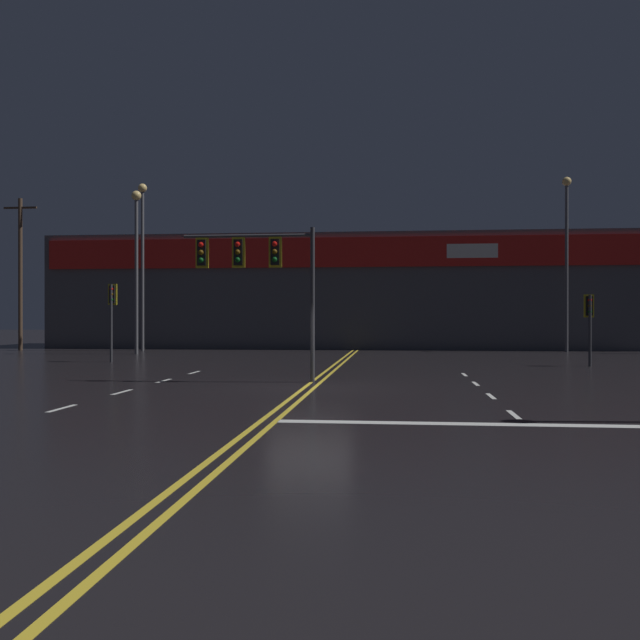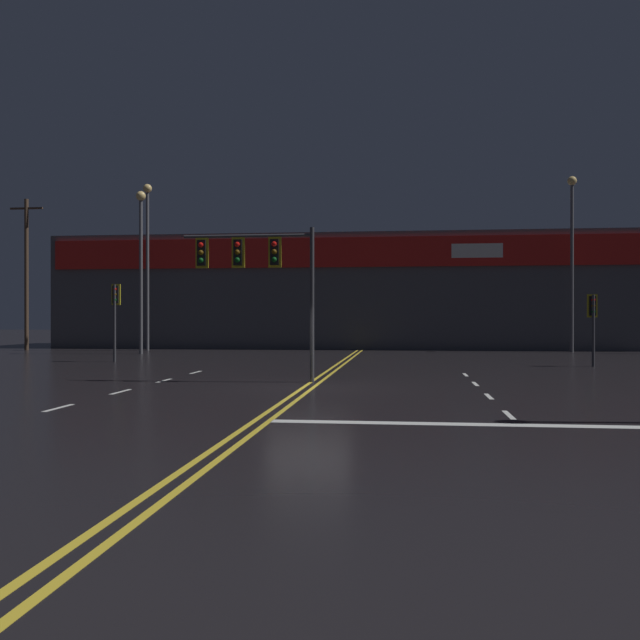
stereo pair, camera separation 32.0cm
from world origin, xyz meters
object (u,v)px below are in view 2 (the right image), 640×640
at_px(traffic_signal_median, 255,262).
at_px(streetlight_far_left, 147,246).
at_px(streetlight_far_right, 572,242).
at_px(streetlight_median_approach, 141,250).
at_px(traffic_signal_corner_northwest, 115,305).
at_px(traffic_signal_corner_northeast, 593,314).

distance_m(traffic_signal_median, streetlight_far_left, 24.02).
bearing_deg(streetlight_far_right, streetlight_far_left, -177.60).
distance_m(traffic_signal_median, streetlight_far_right, 26.81).
xyz_separation_m(streetlight_median_approach, streetlight_far_right, (25.21, 5.26, 0.71)).
bearing_deg(streetlight_far_right, traffic_signal_corner_northwest, -152.32).
bearing_deg(traffic_signal_corner_northwest, streetlight_median_approach, 101.71).
xyz_separation_m(traffic_signal_corner_northwest, streetlight_far_left, (-2.64, 11.34, 3.95)).
height_order(traffic_signal_corner_northwest, traffic_signal_corner_northeast, traffic_signal_corner_northwest).
relative_size(traffic_signal_corner_northeast, streetlight_far_left, 0.29).
bearing_deg(streetlight_far_left, traffic_signal_corner_northwest, -76.89).
xyz_separation_m(traffic_signal_median, traffic_signal_corner_northeast, (12.82, 8.86, -1.63)).
relative_size(streetlight_far_left, streetlight_far_right, 0.99).
bearing_deg(streetlight_far_left, traffic_signal_corner_northeast, -26.55).
relative_size(traffic_signal_median, streetlight_far_right, 0.47).
xyz_separation_m(traffic_signal_median, traffic_signal_corner_northwest, (-8.76, 9.62, -1.18)).
height_order(streetlight_median_approach, streetlight_far_right, streetlight_far_right).
bearing_deg(streetlight_median_approach, traffic_signal_corner_northeast, -19.00).
distance_m(streetlight_far_left, streetlight_far_right, 26.38).
distance_m(streetlight_median_approach, streetlight_far_left, 4.36).
relative_size(traffic_signal_corner_northwest, traffic_signal_corner_northeast, 1.19).
relative_size(streetlight_median_approach, streetlight_far_right, 0.88).
height_order(streetlight_median_approach, streetlight_far_left, streetlight_far_left).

